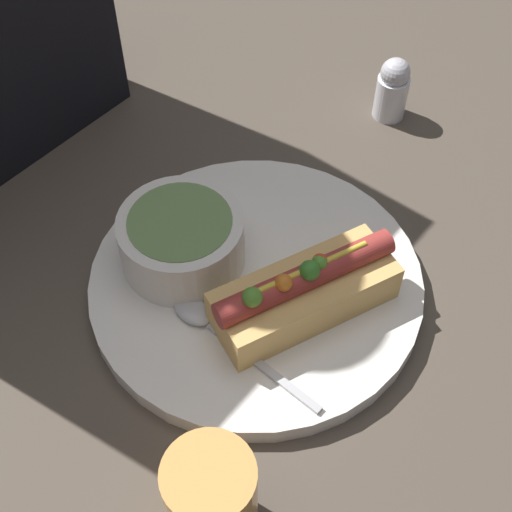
{
  "coord_description": "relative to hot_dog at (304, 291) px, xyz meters",
  "views": [
    {
      "loc": [
        -0.29,
        -0.24,
        0.53
      ],
      "look_at": [
        0.0,
        0.0,
        0.05
      ],
      "focal_mm": 50.0,
      "sensor_mm": 36.0,
      "label": 1
    }
  ],
  "objects": [
    {
      "name": "spoon",
      "position": [
        -0.07,
        0.05,
        -0.02
      ],
      "size": [
        0.03,
        0.16,
        0.01
      ],
      "rotation": [
        0.0,
        0.0,
        1.53
      ],
      "color": "#B7B7BC",
      "rests_on": "dinner_plate"
    },
    {
      "name": "salt_shaker",
      "position": [
        0.28,
        0.09,
        -0.01
      ],
      "size": [
        0.04,
        0.04,
        0.07
      ],
      "color": "silver",
      "rests_on": "ground_plane"
    },
    {
      "name": "ground_plane",
      "position": [
        0.0,
        0.05,
        -0.04
      ],
      "size": [
        4.0,
        4.0,
        0.0
      ],
      "primitive_type": "plane",
      "color": "#4C4238"
    },
    {
      "name": "hot_dog",
      "position": [
        0.0,
        0.0,
        0.0
      ],
      "size": [
        0.17,
        0.11,
        0.06
      ],
      "rotation": [
        0.0,
        0.0,
        -0.39
      ],
      "color": "#DBAD60",
      "rests_on": "dinner_plate"
    },
    {
      "name": "drinking_glass",
      "position": [
        -0.18,
        -0.06,
        0.01
      ],
      "size": [
        0.06,
        0.06,
        0.1
      ],
      "color": "#D8994C",
      "rests_on": "ground_plane"
    },
    {
      "name": "soup_bowl",
      "position": [
        -0.02,
        0.12,
        0.0
      ],
      "size": [
        0.11,
        0.11,
        0.05
      ],
      "color": "silver",
      "rests_on": "dinner_plate"
    },
    {
      "name": "dinner_plate",
      "position": [
        0.0,
        0.05,
        -0.03
      ],
      "size": [
        0.3,
        0.3,
        0.02
      ],
      "color": "white",
      "rests_on": "ground_plane"
    }
  ]
}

